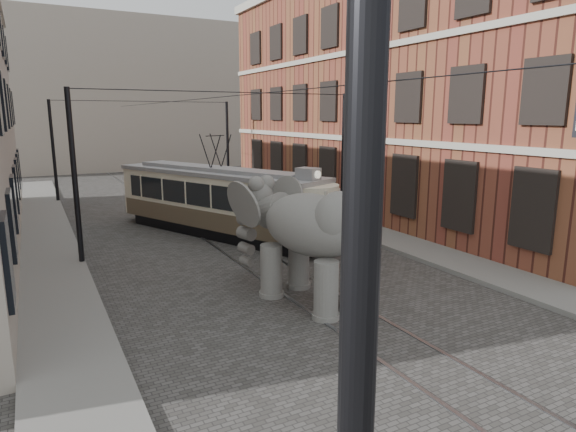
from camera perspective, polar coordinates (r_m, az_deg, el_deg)
ground at (r=14.51m, az=2.44°, el=-8.91°), size 120.00×120.00×0.00m
tram_rails at (r=14.51m, az=2.44°, el=-8.87°), size 1.54×80.00×0.02m
sidewalk_right at (r=18.12m, az=19.13°, el=-5.09°), size 2.00×60.00×0.15m
sidewalk_left at (r=12.75m, az=-24.38°, el=-12.62°), size 2.00×60.00×0.15m
brick_building at (r=27.38m, az=13.31°, el=13.24°), size 8.00×26.00×12.00m
distant_block at (r=52.21m, az=-20.80°, el=13.00°), size 28.00×10.00×14.00m
catenary at (r=18.12m, az=-6.04°, el=4.95°), size 11.00×30.20×6.00m
tram at (r=21.14m, az=-8.32°, el=3.52°), size 6.46×10.81×4.30m
elephant at (r=13.35m, az=2.77°, el=-3.14°), size 4.32×6.10×3.38m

